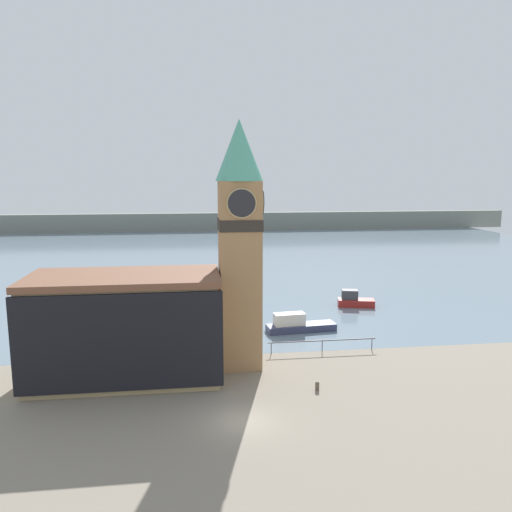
{
  "coord_description": "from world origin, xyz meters",
  "views": [
    {
      "loc": [
        -3.05,
        -29.5,
        15.49
      ],
      "look_at": [
        1.69,
        7.18,
        9.49
      ],
      "focal_mm": 35.0,
      "sensor_mm": 36.0,
      "label": 1
    }
  ],
  "objects_px": {
    "boat_far": "(354,300)",
    "boat_near": "(297,325)",
    "clock_tower": "(240,239)",
    "mooring_bollard_near": "(317,386)",
    "pier_building": "(126,327)"
  },
  "relations": [
    {
      "from": "boat_far",
      "to": "boat_near",
      "type": "bearing_deg",
      "value": -122.7
    },
    {
      "from": "clock_tower",
      "to": "mooring_bollard_near",
      "type": "relative_size",
      "value": 30.24
    },
    {
      "from": "clock_tower",
      "to": "boat_far",
      "type": "xyz_separation_m",
      "value": [
        15.34,
        16.91,
        -9.79
      ]
    },
    {
      "from": "pier_building",
      "to": "mooring_bollard_near",
      "type": "xyz_separation_m",
      "value": [
        13.99,
        -4.13,
        -3.72
      ]
    },
    {
      "from": "boat_near",
      "to": "boat_far",
      "type": "bearing_deg",
      "value": 38.61
    },
    {
      "from": "boat_near",
      "to": "clock_tower",
      "type": "bearing_deg",
      "value": -134.06
    },
    {
      "from": "boat_near",
      "to": "pier_building",
      "type": "bearing_deg",
      "value": -153.55
    },
    {
      "from": "pier_building",
      "to": "boat_near",
      "type": "height_order",
      "value": "pier_building"
    },
    {
      "from": "pier_building",
      "to": "mooring_bollard_near",
      "type": "bearing_deg",
      "value": -16.44
    },
    {
      "from": "clock_tower",
      "to": "mooring_bollard_near",
      "type": "distance_m",
      "value": 12.66
    },
    {
      "from": "pier_building",
      "to": "boat_near",
      "type": "bearing_deg",
      "value": 32.25
    },
    {
      "from": "boat_near",
      "to": "boat_far",
      "type": "relative_size",
      "value": 1.57
    },
    {
      "from": "pier_building",
      "to": "boat_far",
      "type": "relative_size",
      "value": 3.17
    },
    {
      "from": "clock_tower",
      "to": "boat_far",
      "type": "distance_m",
      "value": 24.85
    },
    {
      "from": "pier_building",
      "to": "mooring_bollard_near",
      "type": "distance_m",
      "value": 15.06
    }
  ]
}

